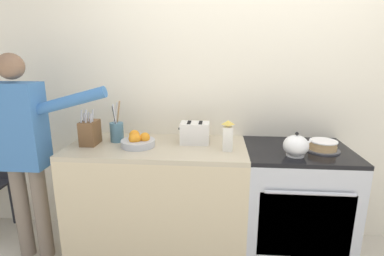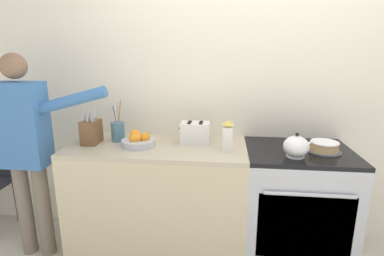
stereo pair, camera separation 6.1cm
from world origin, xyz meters
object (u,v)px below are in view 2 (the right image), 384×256
(layer_cake, at_px, (324,147))
(fruit_bowl, at_px, (138,141))
(stove_range, at_px, (294,206))
(person_baker, at_px, (26,142))
(tea_kettle, at_px, (296,147))
(knife_block, at_px, (91,132))
(toaster, at_px, (195,133))
(milk_carton, at_px, (228,137))
(utensil_crock, at_px, (118,131))

(layer_cake, bearing_deg, fruit_bowl, -179.55)
(stove_range, height_order, person_baker, person_baker)
(tea_kettle, xyz_separation_m, knife_block, (-1.51, 0.14, 0.02))
(layer_cake, xyz_separation_m, tea_kettle, (-0.22, -0.13, 0.04))
(toaster, distance_m, milk_carton, 0.29)
(knife_block, bearing_deg, tea_kettle, -5.28)
(knife_block, bearing_deg, fruit_bowl, -3.55)
(stove_range, xyz_separation_m, fruit_bowl, (-1.19, -0.03, 0.49))
(tea_kettle, bearing_deg, knife_block, 174.72)
(utensil_crock, height_order, person_baker, person_baker)
(utensil_crock, relative_size, fruit_bowl, 1.28)
(tea_kettle, xyz_separation_m, person_baker, (-1.95, -0.02, -0.03))
(fruit_bowl, distance_m, toaster, 0.44)
(stove_range, relative_size, milk_carton, 4.01)
(layer_cake, xyz_separation_m, milk_carton, (-0.68, -0.05, 0.07))
(milk_carton, bearing_deg, person_baker, -176.28)
(fruit_bowl, xyz_separation_m, toaster, (0.42, 0.12, 0.04))
(stove_range, bearing_deg, milk_carton, -172.04)
(toaster, height_order, person_baker, person_baker)
(utensil_crock, relative_size, milk_carton, 1.46)
(stove_range, relative_size, person_baker, 0.57)
(stove_range, bearing_deg, utensil_crock, 176.78)
(fruit_bowl, height_order, toaster, toaster)
(layer_cake, height_order, utensil_crock, utensil_crock)
(milk_carton, bearing_deg, layer_cake, 4.13)
(layer_cake, relative_size, fruit_bowl, 0.93)
(milk_carton, bearing_deg, stove_range, 7.96)
(fruit_bowl, relative_size, person_baker, 0.16)
(milk_carton, height_order, person_baker, person_baker)
(knife_block, xyz_separation_m, milk_carton, (1.05, -0.06, 0.01))
(layer_cake, relative_size, milk_carton, 1.06)
(toaster, height_order, milk_carton, milk_carton)
(toaster, relative_size, person_baker, 0.15)
(person_baker, bearing_deg, stove_range, -6.68)
(stove_range, xyz_separation_m, toaster, (-0.77, 0.08, 0.53))
(tea_kettle, bearing_deg, person_baker, -179.42)
(toaster, xyz_separation_m, milk_carton, (0.25, -0.16, 0.02))
(person_baker, bearing_deg, utensil_crock, 10.29)
(tea_kettle, bearing_deg, stove_range, 67.58)
(tea_kettle, distance_m, utensil_crock, 1.35)
(tea_kettle, relative_size, person_baker, 0.13)
(knife_block, bearing_deg, layer_cake, -0.42)
(utensil_crock, xyz_separation_m, toaster, (0.62, 0.01, -0.00))
(layer_cake, height_order, knife_block, knife_block)
(layer_cake, height_order, person_baker, person_baker)
(tea_kettle, relative_size, fruit_bowl, 0.82)
(knife_block, height_order, milk_carton, knife_block)
(stove_range, distance_m, fruit_bowl, 1.29)
(layer_cake, relative_size, person_baker, 0.15)
(stove_range, height_order, toaster, toaster)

